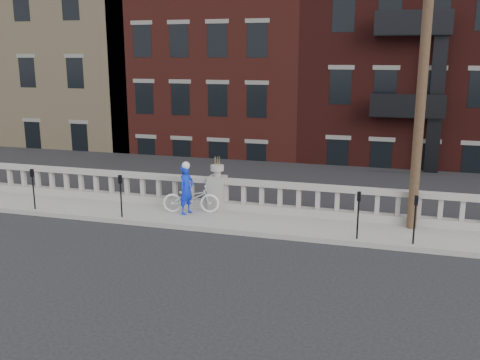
% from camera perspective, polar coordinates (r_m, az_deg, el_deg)
% --- Properties ---
extents(ground, '(120.00, 120.00, 0.00)m').
position_cam_1_polar(ground, '(14.52, -7.43, -7.76)').
color(ground, black).
rests_on(ground, ground).
extents(sidewalk, '(32.00, 2.20, 0.15)m').
position_cam_1_polar(sidewalk, '(17.13, -3.42, -4.11)').
color(sidewalk, gray).
rests_on(sidewalk, ground).
extents(balustrade, '(28.00, 0.34, 1.03)m').
position_cam_1_polar(balustrade, '(17.83, -2.42, -1.50)').
color(balustrade, gray).
rests_on(balustrade, sidewalk).
extents(planter_pedestal, '(0.55, 0.55, 1.76)m').
position_cam_1_polar(planter_pedestal, '(17.79, -2.42, -0.91)').
color(planter_pedestal, gray).
rests_on(planter_pedestal, sidewalk).
extents(lower_level, '(80.00, 44.00, 20.80)m').
position_cam_1_polar(lower_level, '(35.86, 8.35, 9.06)').
color(lower_level, '#605E59').
rests_on(lower_level, ground).
extents(utility_pole, '(1.60, 0.28, 10.00)m').
position_cam_1_polar(utility_pole, '(15.99, 19.09, 12.75)').
color(utility_pole, '#422D1E').
rests_on(utility_pole, sidewalk).
extents(parking_meter_a, '(0.10, 0.09, 1.36)m').
position_cam_1_polar(parking_meter_a, '(18.92, -21.22, -0.43)').
color(parking_meter_a, black).
rests_on(parking_meter_a, sidewalk).
extents(parking_meter_b, '(0.10, 0.09, 1.36)m').
position_cam_1_polar(parking_meter_b, '(17.18, -12.61, -1.17)').
color(parking_meter_b, black).
rests_on(parking_meter_b, sidewalk).
extents(parking_meter_c, '(0.10, 0.09, 1.36)m').
position_cam_1_polar(parking_meter_c, '(15.14, 12.51, -3.12)').
color(parking_meter_c, black).
rests_on(parking_meter_c, sidewalk).
extents(parking_meter_d, '(0.10, 0.09, 1.36)m').
position_cam_1_polar(parking_meter_d, '(15.13, 18.18, -3.48)').
color(parking_meter_d, black).
rests_on(parking_meter_d, sidewalk).
extents(bicycle, '(1.94, 1.07, 0.97)m').
position_cam_1_polar(bicycle, '(17.43, -5.24, -1.92)').
color(bicycle, white).
rests_on(bicycle, sidewalk).
extents(cyclist, '(0.55, 0.68, 1.61)m').
position_cam_1_polar(cyclist, '(17.23, -5.73, -1.01)').
color(cyclist, '#0E2AD5').
rests_on(cyclist, sidewalk).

